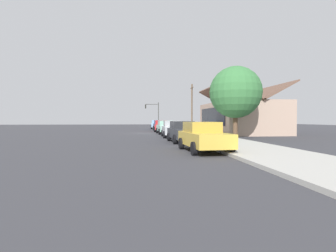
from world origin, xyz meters
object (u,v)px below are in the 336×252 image
(car_navy, at_px, (159,125))
(car_charcoal, at_px, (183,131))
(car_skyblue, at_px, (156,124))
(shade_tree, at_px, (236,92))
(car_cherry, at_px, (161,126))
(fire_hydrant_red, at_px, (170,128))
(car_seafoam, at_px, (166,127))
(car_mustard, at_px, (203,136))
(traffic_light_main, at_px, (153,111))
(car_silver, at_px, (173,129))
(utility_pole_wooden, at_px, (192,106))

(car_navy, distance_m, car_charcoal, 23.78)
(car_charcoal, bearing_deg, car_skyblue, 177.68)
(car_charcoal, bearing_deg, shade_tree, 122.42)
(car_cherry, bearing_deg, car_navy, -179.90)
(car_cherry, height_order, fire_hydrant_red, car_cherry)
(car_skyblue, distance_m, car_navy, 5.93)
(car_charcoal, bearing_deg, car_seafoam, 177.95)
(car_skyblue, distance_m, car_mustard, 35.58)
(car_seafoam, relative_size, traffic_light_main, 0.94)
(fire_hydrant_red, bearing_deg, traffic_light_main, -173.32)
(car_silver, height_order, shade_tree, shade_tree)
(car_navy, relative_size, traffic_light_main, 0.92)
(car_navy, distance_m, car_seafoam, 11.84)
(car_mustard, bearing_deg, car_seafoam, 177.08)
(car_charcoal, bearing_deg, traffic_light_main, 178.18)
(car_mustard, relative_size, shade_tree, 0.68)
(car_navy, bearing_deg, car_mustard, 1.26)
(car_mustard, height_order, utility_pole_wooden, utility_pole_wooden)
(car_skyblue, bearing_deg, utility_pole_wooden, 41.62)
(car_seafoam, height_order, car_silver, same)
(car_silver, bearing_deg, car_cherry, -177.80)
(car_cherry, bearing_deg, car_mustard, 2.84)
(car_navy, height_order, car_silver, same)
(shade_tree, relative_size, traffic_light_main, 1.28)
(car_seafoam, bearing_deg, car_charcoal, -1.16)
(car_navy, bearing_deg, shade_tree, 16.66)
(car_charcoal, height_order, shade_tree, shade_tree)
(car_silver, bearing_deg, utility_pole_wooden, 163.98)
(car_silver, distance_m, car_charcoal, 5.87)
(car_charcoal, xyz_separation_m, shade_tree, (-3.86, 5.63, 3.41))
(car_silver, height_order, car_mustard, same)
(car_skyblue, relative_size, traffic_light_main, 0.94)
(car_charcoal, bearing_deg, fire_hydrant_red, 173.55)
(car_navy, distance_m, car_mustard, 29.65)
(car_navy, distance_m, fire_hydrant_red, 4.25)
(car_cherry, distance_m, traffic_light_main, 16.56)
(car_skyblue, height_order, utility_pole_wooden, utility_pole_wooden)
(car_cherry, height_order, utility_pole_wooden, utility_pole_wooden)
(car_skyblue, bearing_deg, car_seafoam, 2.99)
(utility_pole_wooden, bearing_deg, car_mustard, -10.64)
(car_skyblue, height_order, car_charcoal, same)
(car_cherry, bearing_deg, car_seafoam, 2.86)
(car_navy, bearing_deg, car_seafoam, 0.42)
(car_skyblue, xyz_separation_m, car_navy, (5.93, 0.08, 0.00))
(traffic_light_main, bearing_deg, car_seafoam, 0.37)
(car_charcoal, xyz_separation_m, fire_hydrant_red, (-19.75, 1.51, -0.32))
(car_cherry, distance_m, fire_hydrant_red, 2.69)
(car_mustard, bearing_deg, car_cherry, 177.09)
(car_skyblue, distance_m, car_seafoam, 17.78)
(car_mustard, bearing_deg, car_skyblue, 176.67)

